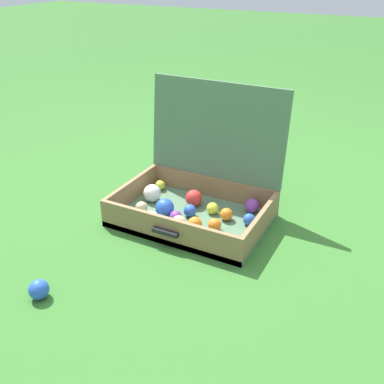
{
  "coord_description": "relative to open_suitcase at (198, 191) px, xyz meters",
  "views": [
    {
      "loc": [
        0.79,
        -1.54,
        1.01
      ],
      "look_at": [
        0.02,
        -0.06,
        0.14
      ],
      "focal_mm": 42.46,
      "sensor_mm": 36.0,
      "label": 1
    }
  ],
  "objects": [
    {
      "name": "stray_ball_on_grass",
      "position": [
        -0.22,
        -0.73,
        -0.08
      ],
      "size": [
        0.07,
        0.07,
        0.07
      ],
      "primitive_type": "sphere",
      "color": "blue",
      "rests_on": "ground"
    },
    {
      "name": "open_suitcase",
      "position": [
        0.0,
        0.0,
        0.0
      ],
      "size": [
        0.63,
        0.5,
        0.54
      ],
      "color": "#4C7051",
      "rests_on": "ground"
    },
    {
      "name": "ground_plane",
      "position": [
        -0.02,
        0.0,
        -0.12
      ],
      "size": [
        16.0,
        16.0,
        0.0
      ],
      "primitive_type": "plane",
      "color": "#336B28"
    }
  ]
}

